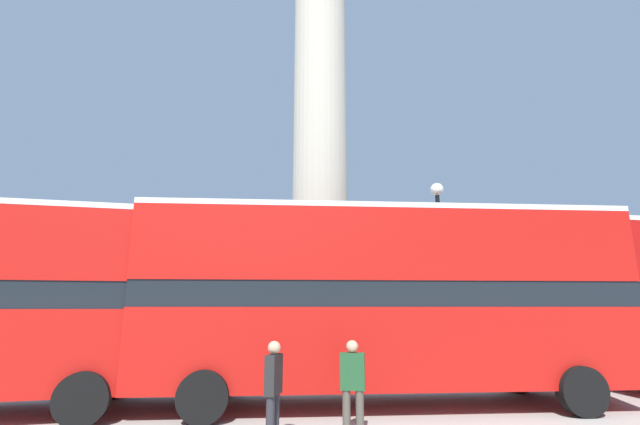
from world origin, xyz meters
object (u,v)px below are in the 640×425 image
object	(u,v)px
monument_column	(320,146)
equestrian_statue	(475,319)
bus_a	(382,296)
street_lamp	(441,264)
pedestrian_by_plinth	(273,387)
pedestrian_near_lamp	(353,384)

from	to	relation	value
monument_column	equestrian_statue	size ratio (longest dim) A/B	3.66
monument_column	equestrian_statue	distance (m)	11.96
bus_a	street_lamp	xyz separation A→B (m)	(3.01, 3.05, 1.10)
monument_column	bus_a	xyz separation A→B (m)	(0.46, -6.17, -6.14)
pedestrian_by_plinth	monument_column	bearing A→B (deg)	8.79
street_lamp	pedestrian_by_plinth	xyz separation A→B (m)	(-5.71, -5.54, -2.65)
monument_column	street_lamp	distance (m)	6.87
equestrian_statue	pedestrian_by_plinth	bearing A→B (deg)	-123.79
equestrian_statue	pedestrian_by_plinth	size ratio (longest dim) A/B	3.40
monument_column	pedestrian_by_plinth	bearing A→B (deg)	-104.51
equestrian_statue	monument_column	bearing A→B (deg)	-147.05
monument_column	pedestrian_by_plinth	world-z (taller)	monument_column
bus_a	street_lamp	world-z (taller)	street_lamp
street_lamp	pedestrian_by_plinth	world-z (taller)	street_lamp
pedestrian_by_plinth	street_lamp	bearing A→B (deg)	-22.53
equestrian_statue	pedestrian_near_lamp	distance (m)	15.98
street_lamp	pedestrian_near_lamp	size ratio (longest dim) A/B	3.87
pedestrian_by_plinth	bus_a	bearing A→B (deg)	-23.96
bus_a	equestrian_statue	xyz separation A→B (m)	(8.18, 10.55, -0.87)
equestrian_statue	street_lamp	bearing A→B (deg)	-118.55
monument_column	bus_a	distance (m)	8.72
street_lamp	pedestrian_by_plinth	bearing A→B (deg)	-135.84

